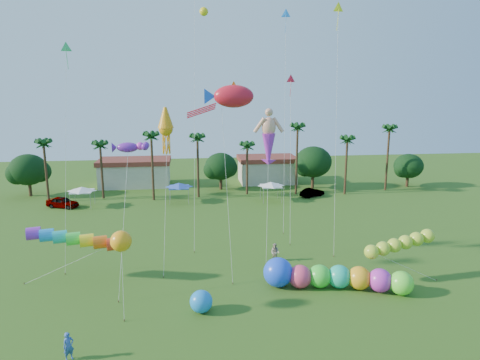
{
  "coord_description": "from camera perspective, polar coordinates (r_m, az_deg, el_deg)",
  "views": [
    {
      "loc": [
        -4.56,
        -26.88,
        16.86
      ],
      "look_at": [
        0.0,
        10.0,
        9.0
      ],
      "focal_mm": 32.0,
      "sensor_mm": 36.0,
      "label": 1
    }
  ],
  "objects": [
    {
      "name": "squid_kite",
      "position": [
        41.81,
        -9.86,
        6.72
      ],
      "size": [
        1.93,
        5.61,
        15.35
      ],
      "color": "orange",
      "rests_on": "ground"
    },
    {
      "name": "orange_ball_kite",
      "position": [
        32.86,
        -15.58,
        -7.87
      ],
      "size": [
        1.97,
        1.97,
        6.76
      ],
      "color": "#FF9D14",
      "rests_on": "ground"
    },
    {
      "name": "car_b",
      "position": [
        69.69,
        9.59,
        -1.65
      ],
      "size": [
        4.38,
        3.26,
        1.38
      ],
      "primitive_type": "imported",
      "rotation": [
        0.0,
        0.0,
        2.06
      ],
      "color": "#4C4C54",
      "rests_on": "ground"
    },
    {
      "name": "merman_kite",
      "position": [
        41.56,
        3.84,
        5.25
      ],
      "size": [
        2.64,
        4.53,
        14.66
      ],
      "color": "#E39D81",
      "rests_on": "ground"
    },
    {
      "name": "tent_row",
      "position": [
        64.79,
        -8.15,
        -0.76
      ],
      "size": [
        31.0,
        4.0,
        0.6
      ],
      "color": "white",
      "rests_on": "ground"
    },
    {
      "name": "lobster_kite",
      "position": [
        38.01,
        -14.75,
        4.22
      ],
      "size": [
        3.37,
        5.72,
        12.64
      ],
      "color": "purple",
      "rests_on": "ground"
    },
    {
      "name": "buildings_row",
      "position": [
        78.32,
        -5.84,
        0.94
      ],
      "size": [
        35.0,
        7.0,
        4.0
      ],
      "color": "beige",
      "rests_on": "ground"
    },
    {
      "name": "blue_ball",
      "position": [
        34.35,
        -5.2,
        -15.83
      ],
      "size": [
        1.77,
        1.77,
        1.77
      ],
      "primitive_type": "sphere",
      "color": "#197FE3",
      "rests_on": "ground"
    },
    {
      "name": "fish_kite",
      "position": [
        39.48,
        -0.83,
        11.09
      ],
      "size": [
        5.49,
        5.3,
        17.42
      ],
      "color": "red",
      "rests_on": "ground"
    },
    {
      "name": "delta_kite_yellow",
      "position": [
        47.54,
        12.97,
        20.9
      ],
      "size": [
        1.55,
        4.66,
        25.59
      ],
      "color": "#F8FF1A",
      "rests_on": "ground"
    },
    {
      "name": "tree_line",
      "position": [
        72.44,
        -0.5,
        1.94
      ],
      "size": [
        69.46,
        8.91,
        11.0
      ],
      "color": "#3A2819",
      "rests_on": "ground"
    },
    {
      "name": "rainbow_tube",
      "position": [
        39.82,
        -19.47,
        -8.17
      ],
      "size": [
        10.16,
        1.69,
        4.2
      ],
      "color": "red",
      "rests_on": "ground"
    },
    {
      "name": "delta_kite_green",
      "position": [
        43.31,
        -22.18,
        15.37
      ],
      "size": [
        1.55,
        3.33,
        21.13
      ],
      "color": "#2DC16B",
      "rests_on": "ground"
    },
    {
      "name": "spectator_a",
      "position": [
        31.02,
        -21.89,
        -19.88
      ],
      "size": [
        0.81,
        0.77,
        1.87
      ],
      "primitive_type": "imported",
      "rotation": [
        0.0,
        0.0,
        0.65
      ],
      "color": "#3157AC",
      "rests_on": "ground"
    },
    {
      "name": "caterpillar_inflatable",
      "position": [
        38.53,
        12.02,
        -12.51
      ],
      "size": [
        12.52,
        5.38,
        2.58
      ],
      "rotation": [
        0.0,
        0.0,
        -0.26
      ],
      "color": "#E13B65",
      "rests_on": "ground"
    },
    {
      "name": "spectator_b",
      "position": [
        43.43,
        4.7,
        -9.62
      ],
      "size": [
        1.14,
        1.11,
        1.86
      ],
      "primitive_type": "imported",
      "rotation": [
        0.0,
        0.0,
        -0.66
      ],
      "color": "#AC978F",
      "rests_on": "ground"
    },
    {
      "name": "ground",
      "position": [
        32.06,
        2.33,
        -19.8
      ],
      "size": [
        160.0,
        160.0,
        0.0
      ],
      "primitive_type": "plane",
      "color": "#285116",
      "rests_on": "ground"
    },
    {
      "name": "delta_kite_blue",
      "position": [
        53.9,
        6.13,
        20.63
      ],
      "size": [
        1.45,
        4.76,
        26.19
      ],
      "color": "#1A76EE",
      "rests_on": "ground"
    },
    {
      "name": "delta_kite_red",
      "position": [
        49.3,
        6.79,
        12.77
      ],
      "size": [
        1.27,
        4.38,
        18.57
      ],
      "color": "red",
      "rests_on": "ground"
    },
    {
      "name": "green_worm",
      "position": [
        39.55,
        17.13,
        -9.15
      ],
      "size": [
        9.79,
        2.63,
        3.74
      ],
      "color": "#B1D52F",
      "rests_on": "ground"
    },
    {
      "name": "car_a",
      "position": [
        67.56,
        -22.59,
        -2.75
      ],
      "size": [
        5.05,
        3.46,
        1.6
      ],
      "primitive_type": "imported",
      "rotation": [
        0.0,
        0.0,
        1.2
      ],
      "color": "#4C4C54",
      "rests_on": "ground"
    }
  ]
}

